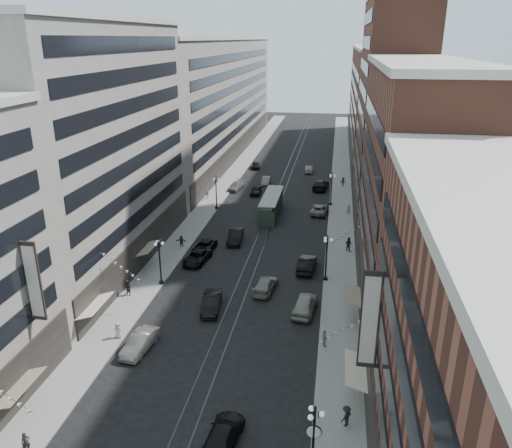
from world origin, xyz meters
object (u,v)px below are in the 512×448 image
Objects in this scene: car_10 at (307,264)px; car_11 at (319,209)px; pedestrian_3 at (346,416)px; car_7 at (204,247)px; pedestrian_2 at (128,288)px; pedestrian_8 at (349,209)px; car_6 at (223,435)px; pedestrian_4 at (324,338)px; pedestrian_7 at (348,244)px; car_5 at (211,303)px; lamppost_sw_mid at (216,191)px; car_extra_2 at (236,236)px; pedestrian_1 at (118,330)px; car_1 at (140,343)px; lamppost_se_mid at (331,188)px; car_13 at (256,190)px; pedestrian_9 at (343,182)px; car_8 at (236,186)px; car_extra_1 at (266,181)px; streetcar at (271,206)px; lamppost_se_far at (326,256)px; pedestrian_5 at (181,241)px; lamppost_sw_far at (160,260)px; car_2 at (197,257)px; car_4 at (305,304)px; lamppost_se_near at (313,438)px; car_14 at (309,169)px; car_extra_0 at (265,285)px; pedestrian_0 at (26,443)px; car_12 at (321,184)px; car_9 at (256,165)px; pedestrian_6 at (207,194)px.

car_10 is 0.99× the size of car_11.
car_7 is at bearing -109.43° from pedestrian_3.
pedestrian_2 is at bearing -105.06° from car_7.
car_6 is at bearing 80.76° from pedestrian_8.
pedestrian_7 reaches higher than pedestrian_4.
car_5 reaches higher than car_7.
car_extra_2 is at bearing -66.10° from lamppost_sw_mid.
pedestrian_1 is at bearing -52.19° from pedestrian_2.
car_6 is 36.09m from pedestrian_7.
pedestrian_2 is (-5.01, 9.22, 0.26)m from car_1.
car_11 is at bearing -111.38° from lamppost_se_mid.
pedestrian_1 reaches higher than car_13.
pedestrian_9 is at bearing 22.88° from car_13.
car_8 reaches higher than car_7.
car_extra_1 is at bearing -44.29° from pedestrian_8.
streetcar is 38.13m from pedestrian_1.
pedestrian_9 is (2.05, 39.65, -2.10)m from lamppost_se_far.
lamppost_se_far is 3.46× the size of pedestrian_1.
pedestrian_5 is (-19.37, 6.84, -2.20)m from lamppost_se_far.
lamppost_sw_far is 7.35m from car_2.
car_4 is at bearing -62.55° from car_extra_2.
car_7 is (-16.00, 33.99, -2.54)m from lamppost_se_near.
car_extra_2 is at bearing 75.34° from car_14.
pedestrian_7 reaches higher than car_4.
pedestrian_3 is 57.66m from car_13.
lamppost_se_mid reaches higher than pedestrian_3.
car_7 is at bearing 115.21° from lamppost_se_near.
pedestrian_1 is at bearing -98.27° from car_extra_1.
lamppost_se_mid reaches higher than car_extra_0.
pedestrian_0 is 68.79m from car_12.
car_8 is (-17.47, 62.56, -2.50)m from lamppost_se_near.
car_9 is 46.42m from pedestrian_7.
lamppost_sw_mid is 3.27× the size of pedestrian_6.
pedestrian_5 is (-2.88, -44.33, 0.19)m from car_9.
pedestrian_6 is (-21.49, 41.37, -0.00)m from pedestrian_4.
car_10 is (-2.32, -25.55, -2.24)m from lamppost_se_mid.
car_12 is at bearing -69.52° from pedestrian_8.
pedestrian_0 is 0.35× the size of car_13.
car_1 is 44.69m from pedestrian_6.
car_12 is (14.43, -13.58, 0.18)m from car_9.
lamppost_se_far is 23.83m from car_11.
car_extra_0 is at bearing 85.02° from car_11.
pedestrian_6 is (-2.79, 31.91, -2.10)m from lamppost_sw_far.
car_4 is (14.12, 9.04, 0.10)m from car_1.
pedestrian_4 is 66.78m from car_9.
car_6 is at bearing -119.22° from pedestrian_9.
lamppost_se_near reaches higher than car_extra_0.
pedestrian_5 is 7.44m from car_extra_2.
pedestrian_0 is 0.31× the size of car_extra_0.
lamppost_sw_mid is at bearing 88.50° from pedestrian_5.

